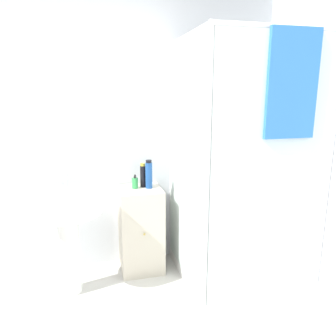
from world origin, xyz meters
TOP-DOWN VIEW (x-y plane):
  - wall_back at (0.00, 1.70)m, footprint 6.40×0.06m
  - shower_enclosure at (1.12, 1.09)m, footprint 0.99×1.02m
  - vanity_cabinet at (0.36, 1.47)m, footprint 0.38×0.40m
  - sink at (-0.26, 1.24)m, footprint 0.55×0.55m
  - soap_dispenser at (0.32, 1.49)m, footprint 0.05×0.06m
  - shampoo_bottle_tall_black at (0.40, 1.52)m, footprint 0.05×0.05m
  - shampoo_bottle_blue at (0.44, 1.47)m, footprint 0.06×0.06m

SIDE VIEW (x-z plane):
  - vanity_cabinet at x=0.36m, z-range 0.00..0.78m
  - shower_enclosure at x=1.12m, z-range -0.48..1.56m
  - sink at x=-0.26m, z-range 0.16..1.14m
  - soap_dispenser at x=0.32m, z-range 0.77..0.89m
  - shampoo_bottle_tall_black at x=0.40m, z-range 0.78..1.00m
  - shampoo_bottle_blue at x=0.44m, z-range 0.78..1.03m
  - wall_back at x=0.00m, z-range 0.00..2.50m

